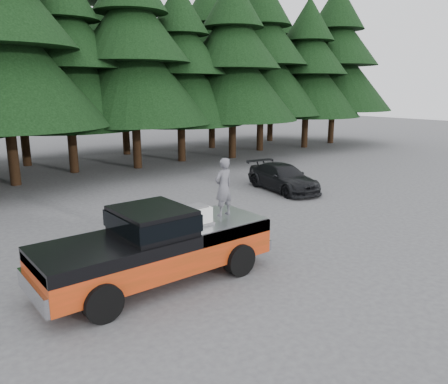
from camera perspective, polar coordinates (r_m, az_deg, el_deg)
ground at (r=11.55m, az=-2.81°, el=-10.70°), size 120.00×120.00×0.00m
pickup_truck at (r=11.02m, az=-8.74°, el=-8.31°), size 6.00×2.04×1.33m
truck_cab at (r=10.66m, az=-9.39°, el=-3.62°), size 1.66×1.90×0.59m
air_compressor at (r=11.12m, az=-3.57°, el=-3.16°), size 0.64×0.54×0.43m
man_on_bed at (r=11.74m, az=-0.07°, el=0.66°), size 0.61×0.43×1.58m
parked_car at (r=20.65m, az=7.72°, el=1.88°), size 2.42×4.48×1.23m
treeline at (r=26.76m, az=-25.57°, el=18.67°), size 60.15×16.05×17.50m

